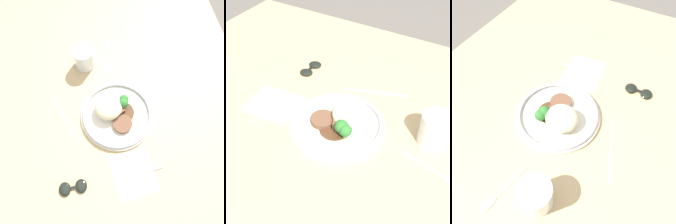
{
  "view_description": "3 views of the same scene",
  "coord_description": "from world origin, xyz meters",
  "views": [
    {
      "loc": [
        -0.23,
        0.04,
        0.83
      ],
      "look_at": [
        0.05,
        -0.01,
        0.08
      ],
      "focal_mm": 35.0,
      "sensor_mm": 36.0,
      "label": 1
    },
    {
      "loc": [
        0.37,
        -0.58,
        0.68
      ],
      "look_at": [
        0.04,
        -0.02,
        0.09
      ],
      "focal_mm": 50.0,
      "sensor_mm": 36.0,
      "label": 2
    },
    {
      "loc": [
        0.39,
        0.18,
        0.64
      ],
      "look_at": [
        0.04,
        -0.01,
        0.07
      ],
      "focal_mm": 35.0,
      "sensor_mm": 36.0,
      "label": 3
    }
  ],
  "objects": [
    {
      "name": "spoon",
      "position": [
        0.35,
        -0.05,
        0.04
      ],
      "size": [
        0.16,
        0.05,
        0.01
      ],
      "rotation": [
        0.0,
        0.0,
        -0.21
      ],
      "color": "#B7B7BC",
      "rests_on": "dining_table"
    },
    {
      "name": "ground_plane",
      "position": [
        0.0,
        0.0,
        0.0
      ],
      "size": [
        8.0,
        8.0,
        0.0
      ],
      "primitive_type": "plane",
      "color": "#5B5651"
    },
    {
      "name": "plate",
      "position": [
        0.05,
        -0.02,
        0.06
      ],
      "size": [
        0.28,
        0.28,
        0.07
      ],
      "color": "silver",
      "rests_on": "dining_table"
    },
    {
      "name": "napkin",
      "position": [
        -0.18,
        -0.04,
        0.04
      ],
      "size": [
        0.17,
        0.15,
        0.0
      ],
      "color": "white",
      "rests_on": "dining_table"
    },
    {
      "name": "dining_table",
      "position": [
        0.0,
        0.0,
        0.02
      ],
      "size": [
        1.45,
        1.16,
        0.04
      ],
      "color": "tan",
      "rests_on": "ground"
    },
    {
      "name": "juice_glass",
      "position": [
        0.3,
        0.06,
        0.08
      ],
      "size": [
        0.08,
        0.08,
        0.09
      ],
      "color": "#F4AD19",
      "rests_on": "dining_table"
    },
    {
      "name": "knife",
      "position": [
        0.07,
        0.17,
        0.04
      ],
      "size": [
        0.2,
        0.08,
        0.0
      ],
      "rotation": [
        0.0,
        0.0,
        0.34
      ],
      "color": "#B7B7BC",
      "rests_on": "dining_table"
    },
    {
      "name": "fork",
      "position": [
        -0.19,
        -0.05,
        0.04
      ],
      "size": [
        0.03,
        0.17,
        0.0
      ],
      "rotation": [
        0.0,
        0.0,
        1.67
      ],
      "color": "#B7B7BC",
      "rests_on": "napkin"
    },
    {
      "name": "sunglasses",
      "position": [
        -0.19,
        0.17,
        0.05
      ],
      "size": [
        0.05,
        0.1,
        0.01
      ],
      "rotation": [
        0.0,
        0.0,
        -0.01
      ],
      "color": "black",
      "rests_on": "dining_table"
    }
  ]
}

